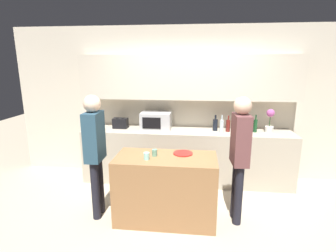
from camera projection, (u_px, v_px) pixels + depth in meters
The scene contains 20 objects.
ground_plane at pixel (181, 226), 3.39m from camera, with size 14.00×14.00×0.00m, color #BCAD93.
back_wall at pixel (188, 93), 4.64m from camera, with size 6.40×0.40×2.70m.
back_counter at pixel (186, 156), 4.63m from camera, with size 3.60×0.62×0.93m.
kitchen_island at pixel (166, 188), 3.48m from camera, with size 1.31×0.64×0.89m.
microwave at pixel (156, 121), 4.59m from camera, with size 0.52×0.39×0.30m.
toaster at pixel (120, 123), 4.68m from camera, with size 0.26×0.16×0.18m.
potted_plant at pixel (270, 121), 4.37m from camera, with size 0.14×0.14×0.40m.
bottle_0 at pixel (215, 125), 4.50m from camera, with size 0.08×0.08×0.27m.
bottle_1 at pixel (222, 126), 4.35m from camera, with size 0.07×0.07×0.30m.
bottle_2 at pixel (228, 125), 4.43m from camera, with size 0.07×0.07×0.28m.
bottle_3 at pixel (234, 125), 4.36m from camera, with size 0.07×0.07×0.32m.
bottle_4 at pixel (238, 125), 4.46m from camera, with size 0.07×0.07×0.28m.
bottle_5 at pixel (244, 124), 4.48m from camera, with size 0.08×0.08×0.29m.
bottle_6 at pixel (250, 126), 4.35m from camera, with size 0.07×0.07×0.30m.
bottle_7 at pixel (255, 126), 4.40m from camera, with size 0.06×0.06×0.30m.
plate_on_island at pixel (183, 153), 3.48m from camera, with size 0.26×0.26×0.01m.
cup_0 at pixel (147, 156), 3.27m from camera, with size 0.07×0.07×0.09m.
cup_1 at pixel (155, 153), 3.40m from camera, with size 0.07×0.07×0.09m.
person_left at pixel (95, 146), 3.43m from camera, with size 0.22×0.34×1.67m.
person_center at pixel (240, 150), 3.31m from camera, with size 0.22×0.35×1.67m.
Camera 1 is at (0.18, -2.99, 2.06)m, focal length 28.00 mm.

